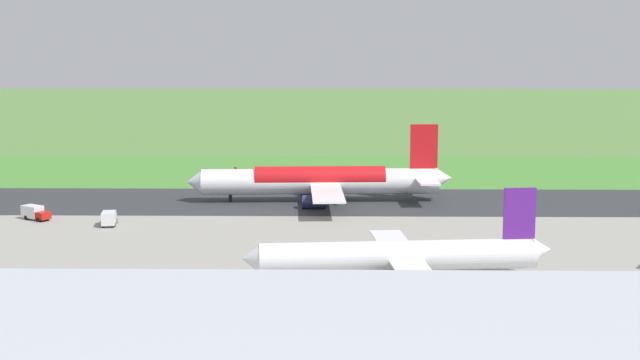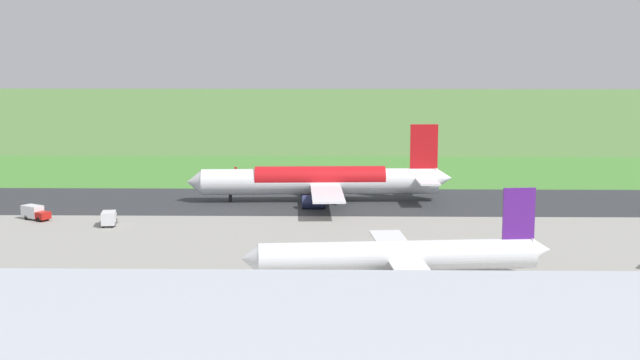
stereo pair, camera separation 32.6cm
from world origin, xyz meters
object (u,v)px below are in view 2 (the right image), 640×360
Objects in this scene: service_truck_fuel at (109,218)px; no_stopping_sign at (236,171)px; airliner_parked_mid at (399,255)px; airliner_main at (322,181)px; traffic_cone_orange at (210,176)px; service_truck_baggage at (35,212)px.

service_truck_fuel is 59.82m from no_stopping_sign.
airliner_parked_mid is 7.17× the size of service_truck_fuel.
airliner_main is 8.93× the size of service_truck_fuel.
traffic_cone_orange is (27.33, -31.55, -4.08)m from airliner_main.
airliner_parked_mid is at bearing 144.47° from service_truck_fuel.
service_truck_baggage is at bearing 63.84° from traffic_cone_orange.
service_truck_baggage is 61.29m from no_stopping_sign.
airliner_main is at bearing -159.58° from service_truck_baggage.
service_truck_baggage is at bearing -17.73° from service_truck_fuel.
service_truck_fuel is (37.56, 24.25, -2.95)m from airliner_main.
service_truck_baggage is at bearing -31.92° from airliner_parked_mid.
service_truck_baggage is at bearing 20.42° from airliner_main.
airliner_main is 60.58m from airliner_parked_mid.
airliner_main reaches higher than airliner_parked_mid.
airliner_main is 23.13× the size of no_stopping_sign.
service_truck_fuel is at bearing -35.53° from airliner_parked_mid.
service_truck_fuel is at bearing 79.61° from traffic_cone_orange.
traffic_cone_orange is (-10.23, -55.80, -1.13)m from service_truck_fuel.
airliner_main reaches higher than service_truck_fuel.
service_truck_fuel is (49.26, -35.18, -2.06)m from airliner_parked_mid.
airliner_main is 8.87× the size of service_truck_baggage.
no_stopping_sign is at bearing -163.73° from traffic_cone_orange.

